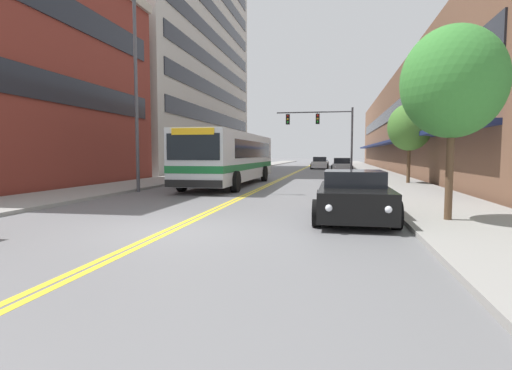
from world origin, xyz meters
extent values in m
plane|color=slate|center=(0.00, 37.00, 0.00)|extent=(240.00, 240.00, 0.00)
cube|color=gray|center=(-7.30, 37.00, 0.06)|extent=(3.59, 106.00, 0.12)
cube|color=gray|center=(7.30, 37.00, 0.06)|extent=(3.59, 106.00, 0.12)
cube|color=yellow|center=(-0.10, 37.00, 0.00)|extent=(0.14, 106.00, 0.01)
cube|color=yellow|center=(0.10, 37.00, 0.00)|extent=(0.14, 106.00, 0.01)
cube|color=maroon|center=(-13.84, 10.05, 6.15)|extent=(9.00, 16.68, 12.30)
cube|color=black|center=(-9.30, 10.05, 4.92)|extent=(0.08, 14.68, 1.40)
cube|color=black|center=(-9.30, 10.05, 8.85)|extent=(0.08, 14.68, 1.40)
cube|color=#BCB7AD|center=(-15.34, 35.03, 12.96)|extent=(12.00, 30.97, 25.91)
cube|color=black|center=(-9.30, 35.03, 2.88)|extent=(0.08, 28.49, 1.40)
cube|color=black|center=(-9.30, 35.03, 5.76)|extent=(0.08, 28.49, 1.40)
cube|color=black|center=(-9.30, 35.03, 8.64)|extent=(0.08, 28.49, 1.40)
cube|color=black|center=(-9.30, 35.03, 11.52)|extent=(0.08, 28.49, 1.40)
cube|color=black|center=(-9.30, 35.03, 14.40)|extent=(0.08, 28.49, 1.40)
cube|color=black|center=(-9.30, 35.03, 17.27)|extent=(0.08, 28.49, 1.40)
cube|color=brown|center=(13.34, 37.00, 4.81)|extent=(8.00, 68.00, 9.62)
cube|color=navy|center=(8.79, 37.00, 2.90)|extent=(1.10, 61.20, 0.24)
cube|color=black|center=(9.30, 37.00, 5.97)|extent=(0.08, 61.20, 1.40)
cube|color=silver|center=(-2.09, 13.55, 1.63)|extent=(2.60, 12.50, 2.56)
cube|color=#196B33|center=(-2.09, 13.55, 1.12)|extent=(2.62, 12.52, 0.32)
cube|color=black|center=(-2.09, 14.17, 2.04)|extent=(2.63, 9.75, 0.92)
cube|color=black|center=(-2.09, 7.28, 2.09)|extent=(2.34, 0.04, 1.12)
cube|color=yellow|center=(-2.09, 7.27, 2.73)|extent=(1.87, 0.06, 0.28)
cube|color=black|center=(-2.09, 7.26, 0.53)|extent=(2.55, 0.08, 0.32)
cylinder|color=black|center=(-3.42, 9.30, 0.50)|extent=(0.30, 1.00, 1.00)
cylinder|color=black|center=(-0.76, 9.30, 0.50)|extent=(0.30, 1.00, 1.00)
cylinder|color=black|center=(-3.42, 16.99, 0.50)|extent=(0.30, 1.00, 1.00)
cylinder|color=black|center=(-0.76, 16.99, 0.50)|extent=(0.30, 1.00, 1.00)
cube|color=beige|center=(-4.33, 24.44, 0.46)|extent=(1.81, 4.69, 0.59)
cube|color=black|center=(-4.33, 24.63, 0.98)|extent=(1.55, 2.06, 0.44)
cylinder|color=black|center=(-5.26, 22.98, 0.31)|extent=(0.22, 0.61, 0.61)
cylinder|color=black|center=(-3.41, 22.98, 0.31)|extent=(0.22, 0.61, 0.61)
cylinder|color=black|center=(-5.26, 25.89, 0.31)|extent=(0.22, 0.61, 0.61)
cylinder|color=black|center=(-3.41, 25.89, 0.31)|extent=(0.22, 0.61, 0.61)
sphere|color=silver|center=(-4.97, 22.07, 0.49)|extent=(0.16, 0.16, 0.16)
sphere|color=silver|center=(-3.70, 22.07, 0.49)|extent=(0.16, 0.16, 0.16)
cube|color=red|center=(-4.98, 26.79, 0.49)|extent=(0.18, 0.04, 0.10)
cube|color=red|center=(-3.68, 26.79, 0.49)|extent=(0.18, 0.04, 0.10)
cube|color=#19234C|center=(-4.26, 32.31, 0.51)|extent=(1.76, 4.24, 0.67)
cube|color=black|center=(-4.26, 32.48, 1.09)|extent=(1.51, 1.87, 0.48)
cylinder|color=black|center=(-5.16, 30.99, 0.33)|extent=(0.22, 0.65, 0.65)
cylinder|color=black|center=(-3.36, 30.99, 0.33)|extent=(0.22, 0.65, 0.65)
cylinder|color=black|center=(-5.16, 33.62, 0.33)|extent=(0.22, 0.65, 0.65)
cylinder|color=black|center=(-3.36, 33.62, 0.33)|extent=(0.22, 0.65, 0.65)
sphere|color=silver|center=(-4.87, 30.17, 0.55)|extent=(0.16, 0.16, 0.16)
sphere|color=silver|center=(-3.64, 30.17, 0.55)|extent=(0.16, 0.16, 0.16)
cube|color=red|center=(-4.89, 34.44, 0.55)|extent=(0.18, 0.04, 0.10)
cube|color=red|center=(-3.62, 34.44, 0.55)|extent=(0.18, 0.04, 0.10)
cube|color=black|center=(4.29, 2.46, 0.55)|extent=(1.82, 4.25, 0.72)
cube|color=black|center=(4.29, 2.63, 1.12)|extent=(1.57, 1.87, 0.42)
cylinder|color=black|center=(3.35, 1.14, 0.34)|extent=(0.22, 0.68, 0.68)
cylinder|color=black|center=(5.22, 1.14, 0.34)|extent=(0.22, 0.68, 0.68)
cylinder|color=black|center=(3.35, 3.77, 0.34)|extent=(0.22, 0.68, 0.68)
cylinder|color=black|center=(5.22, 3.77, 0.34)|extent=(0.22, 0.68, 0.68)
sphere|color=silver|center=(3.65, 0.31, 0.58)|extent=(0.16, 0.16, 0.16)
sphere|color=silver|center=(4.92, 0.31, 0.58)|extent=(0.16, 0.16, 0.16)
cube|color=red|center=(3.63, 4.59, 0.58)|extent=(0.18, 0.04, 0.10)
cube|color=red|center=(4.94, 4.59, 0.58)|extent=(0.18, 0.04, 0.10)
cube|color=#B7B7BC|center=(4.43, 31.98, 0.52)|extent=(1.82, 4.26, 0.66)
cube|color=black|center=(4.43, 32.15, 1.12)|extent=(1.56, 1.88, 0.55)
cylinder|color=black|center=(3.50, 30.65, 0.34)|extent=(0.22, 0.68, 0.68)
cylinder|color=black|center=(5.36, 30.65, 0.34)|extent=(0.22, 0.68, 0.68)
cylinder|color=black|center=(3.50, 33.30, 0.34)|extent=(0.22, 0.68, 0.68)
cylinder|color=black|center=(5.36, 33.30, 0.34)|extent=(0.22, 0.68, 0.68)
sphere|color=silver|center=(3.79, 29.82, 0.55)|extent=(0.16, 0.16, 0.16)
sphere|color=silver|center=(5.07, 29.82, 0.55)|extent=(0.16, 0.16, 0.16)
cube|color=red|center=(3.78, 34.12, 0.55)|extent=(0.18, 0.04, 0.10)
cube|color=red|center=(5.08, 34.12, 0.55)|extent=(0.18, 0.04, 0.10)
cube|color=#475675|center=(1.72, 51.69, 0.52)|extent=(1.86, 4.55, 0.68)
cube|color=black|center=(1.72, 51.87, 1.09)|extent=(1.60, 2.00, 0.44)
cylinder|color=black|center=(0.77, 50.28, 0.33)|extent=(0.22, 0.66, 0.66)
cylinder|color=black|center=(2.67, 50.28, 0.33)|extent=(0.22, 0.66, 0.66)
cylinder|color=black|center=(0.77, 53.09, 0.33)|extent=(0.22, 0.66, 0.66)
cylinder|color=black|center=(2.67, 53.09, 0.33)|extent=(0.22, 0.66, 0.66)
sphere|color=silver|center=(1.07, 49.39, 0.56)|extent=(0.16, 0.16, 0.16)
sphere|color=silver|center=(2.37, 49.39, 0.56)|extent=(0.16, 0.16, 0.16)
cube|color=red|center=(1.05, 53.97, 0.56)|extent=(0.18, 0.04, 0.10)
cube|color=red|center=(2.39, 53.97, 0.56)|extent=(0.18, 0.04, 0.10)
cube|color=white|center=(1.96, 40.03, 0.54)|extent=(1.80, 4.45, 0.72)
cube|color=black|center=(1.96, 40.21, 1.17)|extent=(1.55, 1.96, 0.54)
cylinder|color=black|center=(1.03, 38.66, 0.34)|extent=(0.22, 0.67, 0.67)
cylinder|color=black|center=(2.88, 38.66, 0.34)|extent=(0.22, 0.67, 0.67)
cylinder|color=black|center=(1.03, 41.41, 0.34)|extent=(0.22, 0.67, 0.67)
cylinder|color=black|center=(2.88, 41.41, 0.34)|extent=(0.22, 0.67, 0.67)
sphere|color=silver|center=(1.33, 37.79, 0.58)|extent=(0.16, 0.16, 0.16)
sphere|color=silver|center=(2.59, 37.79, 0.58)|extent=(0.16, 0.16, 0.16)
cube|color=red|center=(1.31, 42.27, 0.58)|extent=(0.18, 0.04, 0.10)
cube|color=red|center=(2.61, 42.27, 0.58)|extent=(0.18, 0.04, 0.10)
cylinder|color=#47474C|center=(5.20, 27.88, 2.94)|extent=(0.18, 0.18, 5.89)
cylinder|color=#47474C|center=(1.84, 27.88, 5.54)|extent=(6.73, 0.11, 0.11)
cube|color=black|center=(2.17, 27.88, 4.94)|extent=(0.34, 0.26, 0.92)
sphere|color=red|center=(2.17, 27.72, 5.21)|extent=(0.18, 0.18, 0.18)
sphere|color=yellow|center=(2.17, 27.72, 4.94)|extent=(0.18, 0.18, 0.18)
sphere|color=green|center=(2.17, 27.72, 4.66)|extent=(0.18, 0.18, 0.18)
cylinder|color=black|center=(2.17, 27.88, 5.47)|extent=(0.02, 0.02, 0.14)
cube|color=black|center=(-0.52, 27.88, 4.94)|extent=(0.34, 0.26, 0.92)
sphere|color=red|center=(-0.52, 27.72, 5.21)|extent=(0.18, 0.18, 0.18)
sphere|color=yellow|center=(-0.52, 27.72, 4.94)|extent=(0.18, 0.18, 0.18)
sphere|color=green|center=(-0.52, 27.72, 4.66)|extent=(0.18, 0.18, 0.18)
cylinder|color=black|center=(-0.52, 27.88, 5.47)|extent=(0.02, 0.02, 0.14)
cylinder|color=#47474C|center=(-5.30, 8.59, 4.49)|extent=(0.16, 0.16, 8.98)
cylinder|color=brown|center=(6.60, 2.13, 1.31)|extent=(0.18, 0.18, 2.37)
ellipsoid|color=#387F33|center=(6.60, 2.13, 3.56)|extent=(2.51, 2.51, 2.76)
cylinder|color=brown|center=(7.93, 15.63, 1.20)|extent=(0.20, 0.20, 2.16)
ellipsoid|color=#42752D|center=(7.93, 15.63, 3.33)|extent=(2.45, 2.45, 2.70)
cylinder|color=red|center=(5.95, 13.91, 0.42)|extent=(0.23, 0.23, 0.59)
sphere|color=red|center=(5.95, 13.91, 0.77)|extent=(0.20, 0.20, 0.20)
cylinder|color=red|center=(5.80, 13.91, 0.48)|extent=(0.08, 0.10, 0.10)
camera|label=1|loc=(3.77, -8.66, 1.78)|focal=28.00mm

